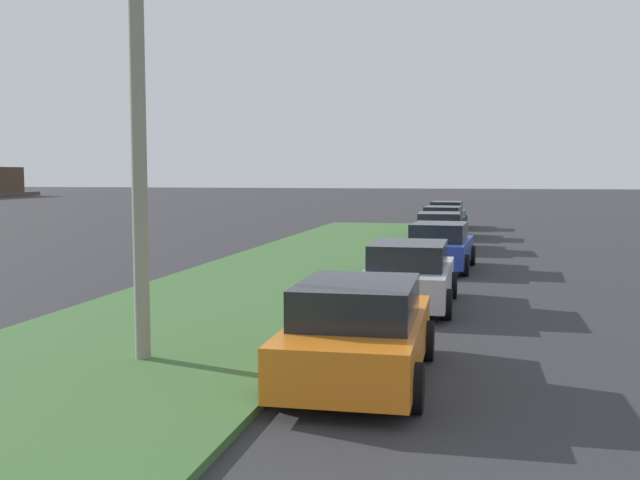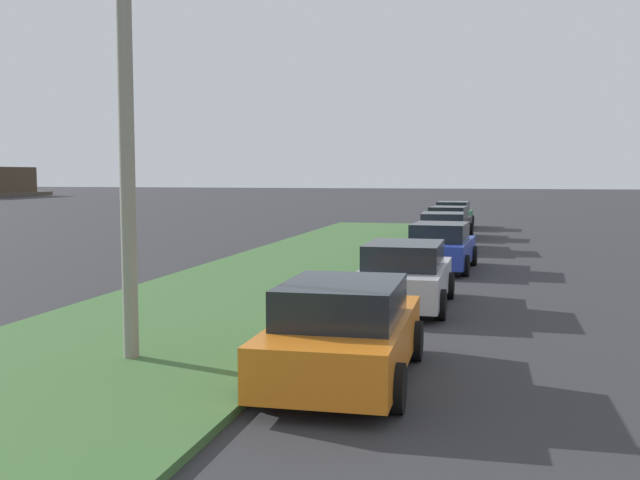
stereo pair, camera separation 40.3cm
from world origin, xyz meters
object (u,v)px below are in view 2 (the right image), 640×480
at_px(parked_car_silver, 405,276).
at_px(parked_car_black, 449,222).
at_px(parked_car_white, 443,232).
at_px(streetlight, 143,80).
at_px(parked_car_blue, 440,247).
at_px(parked_car_green, 453,215).
at_px(parked_car_orange, 344,332).

bearing_deg(parked_car_silver, parked_car_black, 0.84).
xyz_separation_m(parked_car_white, streetlight, (-19.15, 3.11, 3.67)).
height_order(parked_car_blue, parked_car_black, same).
height_order(parked_car_green, streetlight, streetlight).
xyz_separation_m(parked_car_blue, streetlight, (-12.92, 3.50, 3.67)).
bearing_deg(parked_car_green, parked_car_black, -175.94).
height_order(parked_car_orange, streetlight, streetlight).
xyz_separation_m(parked_car_blue, parked_car_white, (6.23, 0.38, 0.00)).
xyz_separation_m(parked_car_silver, parked_car_green, (25.05, 0.38, 0.00)).
xyz_separation_m(parked_car_blue, parked_car_green, (18.26, 0.66, 0.00)).
xyz_separation_m(parked_car_orange, parked_car_silver, (6.16, -0.12, 0.00)).
bearing_deg(streetlight, parked_car_blue, -15.14).
bearing_deg(parked_car_orange, parked_car_green, -0.61).
xyz_separation_m(parked_car_blue, parked_car_black, (11.93, 0.51, 0.00)).
relative_size(parked_car_silver, parked_car_green, 0.98).
distance_m(parked_car_orange, parked_car_blue, 12.95).
height_order(parked_car_black, streetlight, streetlight).
bearing_deg(streetlight, parked_car_white, -9.24).
height_order(parked_car_orange, parked_car_blue, same).
distance_m(parked_car_silver, parked_car_blue, 6.79).
bearing_deg(parked_car_orange, parked_car_black, -0.83).
xyz_separation_m(parked_car_silver, parked_car_blue, (6.79, -0.28, 0.00)).
bearing_deg(parked_car_orange, parked_car_white, -1.15).
bearing_deg(parked_car_black, parked_car_white, -175.51).
relative_size(parked_car_orange, parked_car_silver, 1.01).
relative_size(parked_car_white, streetlight, 0.58).
bearing_deg(parked_car_orange, streetlight, 88.45).
relative_size(parked_car_silver, parked_car_black, 0.98).
xyz_separation_m(parked_car_silver, parked_car_black, (18.72, 0.23, 0.00)).
relative_size(parked_car_blue, parked_car_green, 1.00).
relative_size(parked_car_silver, parked_car_blue, 0.98).
bearing_deg(parked_car_silver, parked_car_white, 0.58).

